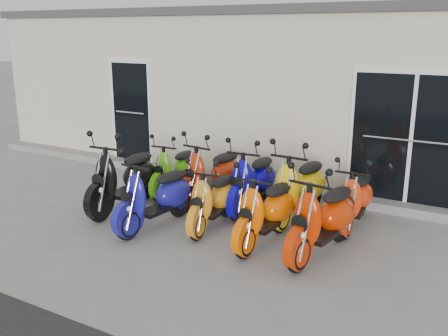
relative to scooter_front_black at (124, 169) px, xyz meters
The scene contains 16 objects.
ground 1.66m from the scooter_front_black, ahead, with size 80.00×80.00×0.00m, color gray.
building 5.59m from the scooter_front_black, 74.22° to the left, with size 14.00×6.00×3.20m, color beige.
roof_cap 6.09m from the scooter_front_black, 74.22° to the left, with size 14.20×6.20×0.16m, color #3F3F42.
front_step 2.68m from the scooter_front_black, 54.87° to the left, with size 14.00×0.40×0.15m, color gray.
door_left 2.90m from the scooter_front_black, 126.64° to the left, with size 1.07×0.08×2.22m, color black.
door_right 4.73m from the scooter_front_black, 29.11° to the left, with size 2.02×0.08×2.22m, color black.
scooter_front_black is the anchor object (origin of this frame).
scooter_front_blue 1.02m from the scooter_front_black, 22.21° to the right, with size 0.63×1.74×1.29m, color navy, non-canonical shape.
scooter_front_orange_a 1.71m from the scooter_front_black, ahead, with size 0.57×1.57×1.16m, color orange, non-canonical shape.
scooter_front_orange_b 2.65m from the scooter_front_black, ahead, with size 0.62×1.70×1.25m, color #FA5C00, non-canonical shape.
scooter_front_red 3.46m from the scooter_front_black, ahead, with size 0.66×1.83×1.35m, color red, non-canonical shape.
scooter_back_green 1.16m from the scooter_front_black, 78.19° to the left, with size 0.57×1.58×1.17m, color #4EB313, non-canonical shape.
scooter_back_red 1.49m from the scooter_front_black, 43.47° to the left, with size 0.64×1.77×1.31m, color #AE280A, non-canonical shape.
scooter_back_blue 2.14m from the scooter_front_black, 28.92° to the left, with size 0.64×1.76×1.30m, color #0A04A0, non-canonical shape.
scooter_back_yellow 2.89m from the scooter_front_black, 19.91° to the left, with size 0.68×1.86×1.37m, color yellow, non-canonical shape.
scooter_back_extra 3.74m from the scooter_front_black, 17.51° to the left, with size 0.57×1.58×1.17m, color red, non-canonical shape.
Camera 1 is at (3.87, -6.20, 2.90)m, focal length 40.00 mm.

